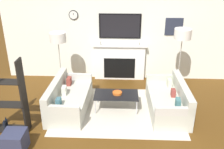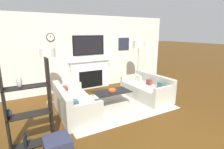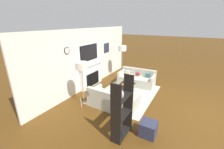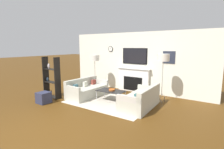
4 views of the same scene
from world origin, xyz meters
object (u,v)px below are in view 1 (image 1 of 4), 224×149
couch_left (68,100)px  shelf_unit (6,99)px  couch_right (169,102)px  floor_lamp_left (58,38)px  floor_lamp_right (183,35)px  coffee_table (116,95)px  ottoman (15,141)px  decorative_bowl (117,93)px

couch_left → shelf_unit: 1.50m
couch_right → floor_lamp_left: 3.25m
floor_lamp_left → floor_lamp_right: bearing=0.0°
floor_lamp_left → shelf_unit: floor_lamp_left is taller
couch_right → coffee_table: bearing=177.2°
coffee_table → shelf_unit: size_ratio=0.64×
couch_right → ottoman: size_ratio=4.10×
couch_right → floor_lamp_right: (0.38, 1.01, 1.37)m
couch_right → floor_lamp_left: (-2.82, 1.01, 1.25)m
couch_left → couch_right: size_ratio=1.03×
shelf_unit → ottoman: bearing=-61.3°
decorative_bowl → ottoman: bearing=-140.3°
coffee_table → ottoman: bearing=-140.4°
decorative_bowl → floor_lamp_left: size_ratio=0.14×
couch_left → floor_lamp_right: (2.83, 1.01, 1.38)m
couch_left → floor_lamp_left: size_ratio=1.07×
couch_right → floor_lamp_right: floor_lamp_right is taller
couch_right → decorative_bowl: (-1.24, 0.09, 0.16)m
shelf_unit → ottoman: 0.93m
couch_left → shelf_unit: (-1.10, -0.89, 0.51)m
ottoman → shelf_unit: bearing=118.7°
decorative_bowl → shelf_unit: size_ratio=0.14×
shelf_unit → couch_right: bearing=14.0°
decorative_bowl → floor_lamp_right: floor_lamp_right is taller
floor_lamp_left → ottoman: bearing=-98.2°
couch_left → couch_right: (2.44, -0.00, 0.01)m
coffee_table → ottoman: 2.50m
coffee_table → shelf_unit: bearing=-157.4°
floor_lamp_right → decorative_bowl: bearing=-150.6°
floor_lamp_left → ottoman: (-0.37, -2.53, -1.32)m
floor_lamp_left → decorative_bowl: bearing=-30.1°
floor_lamp_left → shelf_unit: (-0.72, -1.89, -0.75)m
decorative_bowl → shelf_unit: bearing=-157.0°
couch_right → coffee_table: (-1.27, 0.06, 0.11)m
couch_left → floor_lamp_right: floor_lamp_right is taller
floor_lamp_right → ottoman: (-3.57, -2.53, -1.45)m
coffee_table → floor_lamp_right: (1.65, 0.94, 1.27)m
couch_left → couch_right: bearing=-0.0°
coffee_table → decorative_bowl: size_ratio=4.50×
couch_left → coffee_table: bearing=3.0°
coffee_table → floor_lamp_left: size_ratio=0.64×
floor_lamp_left → floor_lamp_right: 3.21m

